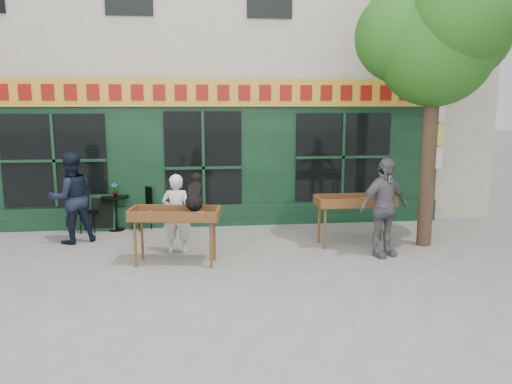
{
  "coord_description": "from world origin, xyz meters",
  "views": [
    {
      "loc": [
        -0.11,
        -8.82,
        2.76
      ],
      "look_at": [
        0.97,
        0.5,
        1.1
      ],
      "focal_mm": 35.0,
      "sensor_mm": 36.0,
      "label": 1
    }
  ],
  "objects_px": {
    "book_cart_center": "(175,218)",
    "bistro_table": "(116,206)",
    "dog": "(195,191)",
    "man_right": "(384,207)",
    "book_cart_right": "(355,204)",
    "man_left": "(71,198)",
    "woman": "(177,214)"
  },
  "relations": [
    {
      "from": "book_cart_center",
      "to": "bistro_table",
      "type": "height_order",
      "value": "book_cart_center"
    },
    {
      "from": "man_left",
      "to": "book_cart_center",
      "type": "bearing_deg",
      "value": 113.76
    },
    {
      "from": "dog",
      "to": "woman",
      "type": "xyz_separation_m",
      "value": [
        -0.35,
        0.7,
        -0.54
      ]
    },
    {
      "from": "man_right",
      "to": "man_left",
      "type": "bearing_deg",
      "value": 143.77
    },
    {
      "from": "book_cart_right",
      "to": "man_right",
      "type": "relative_size",
      "value": 0.83
    },
    {
      "from": "book_cart_right",
      "to": "bistro_table",
      "type": "bearing_deg",
      "value": 159.25
    },
    {
      "from": "dog",
      "to": "man_right",
      "type": "xyz_separation_m",
      "value": [
        3.4,
        0.07,
        -0.38
      ]
    },
    {
      "from": "dog",
      "to": "bistro_table",
      "type": "relative_size",
      "value": 0.79
    },
    {
      "from": "book_cart_center",
      "to": "woman",
      "type": "bearing_deg",
      "value": 98.79
    },
    {
      "from": "book_cart_center",
      "to": "dog",
      "type": "distance_m",
      "value": 0.59
    },
    {
      "from": "book_cart_right",
      "to": "man_left",
      "type": "bearing_deg",
      "value": 170.37
    },
    {
      "from": "book_cart_center",
      "to": "dog",
      "type": "height_order",
      "value": "dog"
    },
    {
      "from": "man_right",
      "to": "man_left",
      "type": "relative_size",
      "value": 0.99
    },
    {
      "from": "book_cart_center",
      "to": "man_right",
      "type": "height_order",
      "value": "man_right"
    },
    {
      "from": "book_cart_right",
      "to": "bistro_table",
      "type": "relative_size",
      "value": 1.99
    },
    {
      "from": "man_right",
      "to": "man_left",
      "type": "distance_m",
      "value": 6.07
    },
    {
      "from": "book_cart_center",
      "to": "man_right",
      "type": "distance_m",
      "value": 3.75
    },
    {
      "from": "woman",
      "to": "book_cart_right",
      "type": "bearing_deg",
      "value": -169.14
    },
    {
      "from": "man_right",
      "to": "book_cart_center",
      "type": "bearing_deg",
      "value": 159.3
    },
    {
      "from": "book_cart_center",
      "to": "bistro_table",
      "type": "relative_size",
      "value": 2.08
    },
    {
      "from": "book_cart_center",
      "to": "woman",
      "type": "height_order",
      "value": "woman"
    },
    {
      "from": "bistro_table",
      "to": "man_right",
      "type": "bearing_deg",
      "value": -25.75
    },
    {
      "from": "bistro_table",
      "to": "woman",
      "type": "bearing_deg",
      "value": -52.87
    },
    {
      "from": "book_cart_center",
      "to": "man_left",
      "type": "relative_size",
      "value": 0.86
    },
    {
      "from": "book_cart_right",
      "to": "man_left",
      "type": "relative_size",
      "value": 0.83
    },
    {
      "from": "dog",
      "to": "man_left",
      "type": "height_order",
      "value": "man_left"
    },
    {
      "from": "dog",
      "to": "bistro_table",
      "type": "xyz_separation_m",
      "value": [
        -1.76,
        2.56,
        -0.75
      ]
    },
    {
      "from": "woman",
      "to": "man_right",
      "type": "distance_m",
      "value": 3.8
    },
    {
      "from": "woman",
      "to": "man_right",
      "type": "xyz_separation_m",
      "value": [
        3.75,
        -0.63,
        0.16
      ]
    },
    {
      "from": "dog",
      "to": "man_left",
      "type": "xyz_separation_m",
      "value": [
        -2.46,
        1.66,
        -0.38
      ]
    },
    {
      "from": "woman",
      "to": "book_cart_center",
      "type": "bearing_deg",
      "value": 98.79
    },
    {
      "from": "book_cart_right",
      "to": "woman",
      "type": "bearing_deg",
      "value": -179.0
    }
  ]
}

